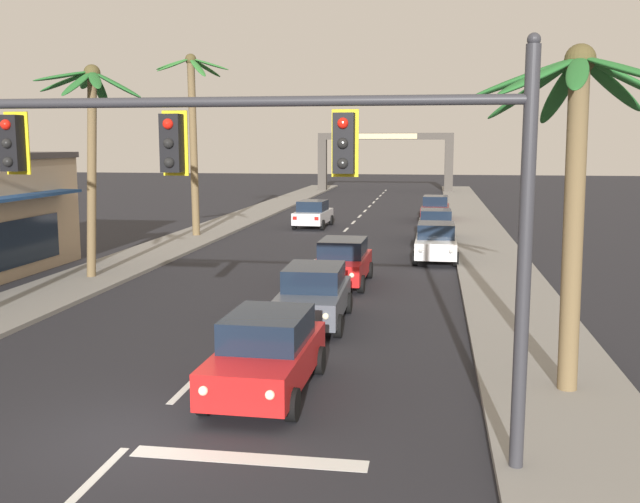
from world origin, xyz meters
The scene contains 16 objects.
ground_plane centered at (0.00, 0.00, 0.00)m, with size 220.00×220.00×0.00m, color #232328.
sidewalk_right centered at (7.80, 20.00, 0.07)m, with size 3.20×110.00×0.14m, color gray.
sidewalk_left centered at (-7.80, 20.00, 0.07)m, with size 3.20×110.00×0.14m, color gray.
lane_markings centered at (0.44, 20.08, 0.00)m, with size 4.28×88.50×0.01m.
traffic_signal_mast centered at (2.66, -0.50, 4.78)m, with size 11.36×0.41×6.77m.
sedan_lead_at_stop_bar centered at (1.78, 2.61, 0.85)m, with size 2.02×4.48×1.68m.
sedan_third_in_queue centered at (1.80, 8.54, 0.85)m, with size 2.02×4.48×1.68m.
sedan_fifth_in_queue centered at (1.89, 14.47, 0.85)m, with size 1.99×4.47×1.68m.
sedan_oncoming_far centered at (-2.17, 32.33, 0.85)m, with size 2.10×4.51×1.68m.
sedan_parked_nearest_kerb centered at (5.33, 27.12, 0.85)m, with size 1.98×4.46×1.68m.
sedan_parked_mid_kerb centered at (5.34, 37.34, 0.85)m, with size 2.07×4.50×1.68m.
sedan_parked_far_kerb centered at (5.32, 20.51, 0.85)m, with size 1.97×4.46×1.68m.
palm_left_second centered at (-7.44, 13.84, 5.91)m, with size 3.96×3.75×8.05m.
palm_left_third centered at (-7.82, 26.55, 6.49)m, with size 4.18×3.63×9.93m.
palm_right_nearest centered at (7.88, 3.38, 5.01)m, with size 4.19×4.02×7.10m.
town_gateway_arch centered at (0.00, 66.22, 4.08)m, with size 14.43×0.90×6.26m.
Camera 1 is at (5.12, -11.59, 5.19)m, focal length 40.46 mm.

